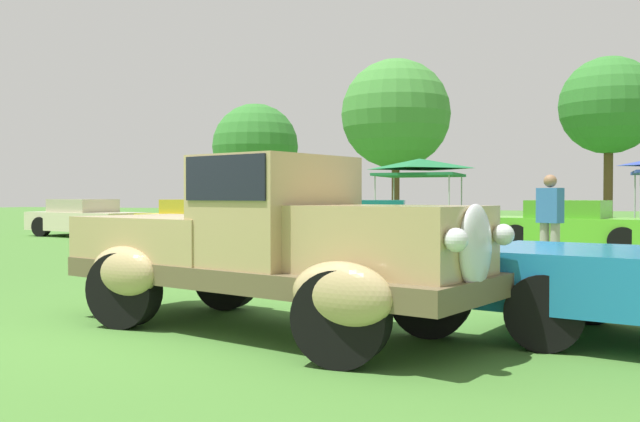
# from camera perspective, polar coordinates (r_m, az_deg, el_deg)

# --- Properties ---
(ground_plane) EXTENTS (120.00, 120.00, 0.00)m
(ground_plane) POSITION_cam_1_polar(r_m,az_deg,el_deg) (7.07, -10.32, -9.54)
(ground_plane) COLOR #42752D
(feature_pickup_truck) EXTENTS (4.69, 2.74, 1.70)m
(feature_pickup_truck) POSITION_cam_1_polar(r_m,az_deg,el_deg) (6.74, -4.18, -2.61)
(feature_pickup_truck) COLOR brown
(feature_pickup_truck) RESTS_ON ground_plane
(show_car_cream) EXTENTS (4.59, 2.66, 1.22)m
(show_car_cream) POSITION_cam_1_polar(r_m,az_deg,el_deg) (23.78, -18.75, -0.57)
(show_car_cream) COLOR beige
(show_car_cream) RESTS_ON ground_plane
(show_car_yellow) EXTENTS (4.09, 2.40, 1.22)m
(show_car_yellow) POSITION_cam_1_polar(r_m,az_deg,el_deg) (20.67, -9.85, -0.79)
(show_car_yellow) COLOR yellow
(show_car_yellow) RESTS_ON ground_plane
(show_car_teal) EXTENTS (4.80, 2.60, 1.22)m
(show_car_teal) POSITION_cam_1_polar(r_m,az_deg,el_deg) (17.39, 4.12, -1.14)
(show_car_teal) COLOR teal
(show_car_teal) RESTS_ON ground_plane
(show_car_lime) EXTENTS (4.23, 2.49, 1.22)m
(show_car_lime) POSITION_cam_1_polar(r_m,az_deg,el_deg) (17.70, 20.08, -1.18)
(show_car_lime) COLOR #60C62D
(show_car_lime) RESTS_ON ground_plane
(spectator_between_cars) EXTENTS (0.47, 0.40, 1.69)m
(spectator_between_cars) POSITION_cam_1_polar(r_m,az_deg,el_deg) (12.53, 18.37, -0.69)
(spectator_between_cars) COLOR #9E998E
(spectator_between_cars) RESTS_ON ground_plane
(canopy_tent_left_field) EXTENTS (3.05, 3.05, 2.71)m
(canopy_tent_left_field) POSITION_cam_1_polar(r_m,az_deg,el_deg) (27.52, -3.51, 3.53)
(canopy_tent_left_field) COLOR #B7B7BC
(canopy_tent_left_field) RESTS_ON ground_plane
(canopy_tent_center_field) EXTENTS (2.96, 2.96, 2.71)m
(canopy_tent_center_field) POSITION_cam_1_polar(r_m,az_deg,el_deg) (25.95, 8.19, 3.65)
(canopy_tent_center_field) COLOR #B7B7BC
(canopy_tent_center_field) RESTS_ON ground_plane
(treeline_far_left) EXTENTS (5.65, 5.65, 7.39)m
(treeline_far_left) POSITION_cam_1_polar(r_m,az_deg,el_deg) (45.97, -5.32, 5.27)
(treeline_far_left) COLOR brown
(treeline_far_left) RESTS_ON ground_plane
(treeline_mid_left) EXTENTS (6.10, 6.10, 8.97)m
(treeline_mid_left) POSITION_cam_1_polar(r_m,az_deg,el_deg) (39.35, 6.24, 7.92)
(treeline_mid_left) COLOR brown
(treeline_mid_left) RESTS_ON ground_plane
(treeline_center) EXTENTS (4.78, 4.78, 8.19)m
(treeline_center) POSITION_cam_1_polar(r_m,az_deg,el_deg) (37.35, 22.65, 7.98)
(treeline_center) COLOR brown
(treeline_center) RESTS_ON ground_plane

